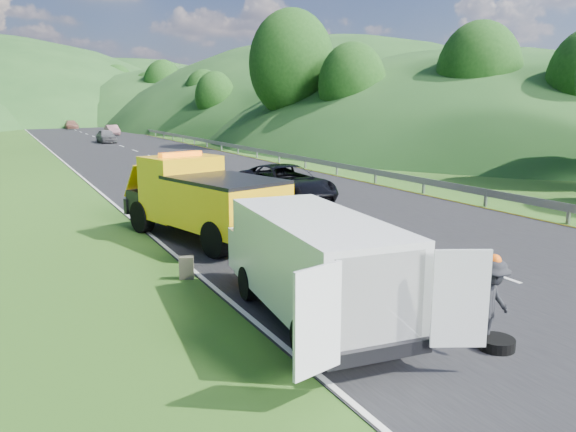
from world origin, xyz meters
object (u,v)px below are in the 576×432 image
white_van (312,261)px  suitcase (186,268)px  woman (259,278)px  worker (488,348)px  tow_truck (202,198)px  passing_suv (286,202)px  child (278,281)px  spare_tire (496,349)px

white_van → suitcase: (-1.51, 3.82, -0.96)m
woman → worker: size_ratio=1.09×
tow_truck → woman: (-0.11, -4.75, -1.36)m
white_van → worker: size_ratio=3.86×
worker → white_van: bearing=112.9°
worker → suitcase: worker is taller
worker → passing_suv: bearing=60.7°
tow_truck → worker: (1.89, -10.53, -1.36)m
passing_suv → woman: bearing=-121.4°
worker → passing_suv: (3.72, 15.42, 0.00)m
woman → suitcase: size_ratio=3.12×
white_van → child: size_ratio=6.53×
white_van → suitcase: size_ratio=11.09×
child → passing_suv: size_ratio=0.17×
tow_truck → white_van: 7.80m
tow_truck → child: (0.19, -5.21, -1.36)m
tow_truck → white_van: bearing=-107.0°
woman → passing_suv: (5.72, 9.64, 0.00)m
tow_truck → worker: 10.78m
tow_truck → worker: tow_truck is taller
woman → suitcase: woman is taller
white_van → woman: 3.30m
tow_truck → child: 5.39m
white_van → woman: size_ratio=3.55×
white_van → passing_suv: (5.90, 12.69, -1.26)m
child → suitcase: (-1.99, 1.24, 0.29)m
child → spare_tire: child is taller
suitcase → passing_suv: (7.41, 8.87, -0.29)m
woman → spare_tire: bearing=171.3°
spare_tire → passing_suv: bearing=76.8°
suitcase → passing_suv: passing_suv is taller
child → passing_suv: (5.42, 10.10, 0.00)m
white_van → passing_suv: bearing=71.3°
woman → worker: bearing=170.9°
child → spare_tire: (1.78, -5.42, 0.00)m
woman → spare_tire: (2.08, -5.89, 0.00)m
white_van → spare_tire: 3.84m
woman → child: bearing=-175.3°
white_van → woman: bearing=92.8°
tow_truck → white_van: size_ratio=1.06×
worker → passing_suv: worker is taller
suitcase → spare_tire: (3.77, -6.66, -0.29)m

